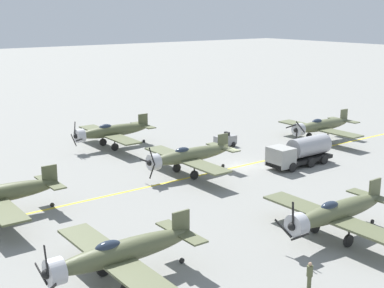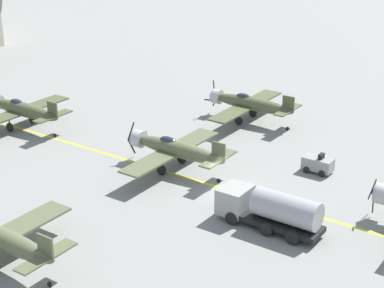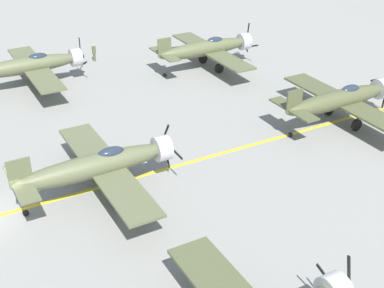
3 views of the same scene
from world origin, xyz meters
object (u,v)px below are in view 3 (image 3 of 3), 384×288
(airplane_mid_center, at_px, (100,165))
(ground_crew_walking, at_px, (94,52))
(airplane_mid_left, at_px, (30,65))
(airplane_far_center, at_px, (342,99))
(airplane_far_left, at_px, (208,48))

(airplane_mid_center, xyz_separation_m, ground_crew_walking, (-22.55, 7.59, -1.08))
(airplane_mid_left, distance_m, airplane_far_center, 26.02)
(airplane_mid_center, bearing_deg, ground_crew_walking, 168.85)
(airplane_mid_left, xyz_separation_m, airplane_far_left, (3.38, 15.72, -0.00))
(airplane_mid_left, distance_m, airplane_far_left, 16.08)
(airplane_far_center, bearing_deg, airplane_mid_left, -149.25)
(airplane_mid_left, relative_size, airplane_far_center, 1.00)
(airplane_far_left, relative_size, airplane_far_center, 1.00)
(airplane_mid_left, bearing_deg, airplane_mid_center, -4.97)
(ground_crew_walking, bearing_deg, airplane_far_center, 27.39)
(airplane_far_left, distance_m, airplane_far_center, 15.20)
(airplane_far_left, relative_size, ground_crew_walking, 7.03)
(airplane_far_center, relative_size, ground_crew_walking, 7.03)
(airplane_mid_center, bearing_deg, airplane_mid_left, -174.34)
(airplane_mid_left, bearing_deg, airplane_far_center, 42.05)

